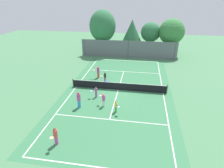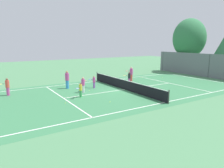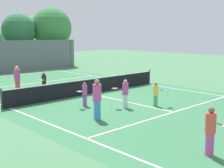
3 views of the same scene
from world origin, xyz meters
name	(u,v)px [view 2 (image 2 of 3)]	position (x,y,z in m)	size (l,w,h in m)	color
ground_plane	(124,89)	(0.00, 0.00, 0.00)	(80.00, 80.00, 0.00)	#4C8456
court_surface	(124,89)	(0.00, 0.00, 0.00)	(13.00, 25.00, 0.01)	#387A4C
tennis_net	(125,85)	(0.00, 0.00, 0.51)	(11.90, 0.10, 1.10)	#333833
perimeter_fence	(209,66)	(0.00, 14.00, 1.60)	(18.00, 0.12, 3.20)	slate
tree_2	(189,38)	(-5.33, 16.33, 5.35)	(5.11, 5.14, 8.43)	brown
player_0	(129,78)	(-2.13, 2.15, 0.72)	(0.79, 0.75, 1.40)	#D14799
player_1	(67,80)	(-3.54, -4.75, 0.94)	(0.39, 0.39, 1.85)	#388CD8
player_2	(94,82)	(-2.32, -2.29, 0.66)	(0.85, 0.56, 1.27)	purple
player_3	(131,74)	(-3.36, 3.38, 0.92)	(0.93, 0.71, 1.79)	#E54C3F
player_4	(83,85)	(-1.05, -4.08, 0.77)	(0.80, 0.78, 1.50)	silver
player_5	(80,90)	(0.41, -4.99, 0.67)	(0.71, 0.78, 1.28)	#3FA559
player_6	(7,87)	(-3.60, -10.30, 0.82)	(0.36, 0.91, 1.58)	#D14799
ball_crate	(127,83)	(-1.78, 1.62, 0.18)	(0.46, 0.35, 0.43)	blue
tennis_ball_0	(89,91)	(-1.31, -3.32, 0.03)	(0.07, 0.07, 0.07)	#CCE533
tennis_ball_1	(84,88)	(-2.46, -3.33, 0.03)	(0.07, 0.07, 0.07)	#CCE533
tennis_ball_2	(66,103)	(1.56, -6.77, 0.03)	(0.07, 0.07, 0.07)	#CCE533
tennis_ball_3	(110,82)	(-3.98, 0.76, 0.03)	(0.07, 0.07, 0.07)	#CCE533
tennis_ball_4	(162,77)	(-3.22, 8.63, 0.03)	(0.07, 0.07, 0.07)	#CCE533
tennis_ball_5	(157,89)	(1.50, 2.98, 0.03)	(0.07, 0.07, 0.07)	#CCE533
tennis_ball_6	(142,77)	(-4.74, 6.27, 0.03)	(0.07, 0.07, 0.07)	#CCE533
tennis_ball_7	(110,102)	(3.16, -3.66, 0.03)	(0.07, 0.07, 0.07)	#CCE533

